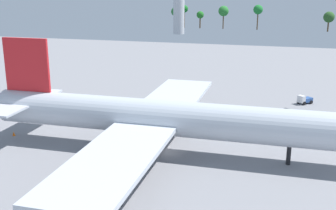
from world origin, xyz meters
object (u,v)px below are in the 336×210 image
cargo_airplane (165,118)px  fuel_truck (304,100)px  pushback_tractor (281,113)px  safety_cone_tail (14,134)px  cargo_loader (321,121)px

cargo_airplane → fuel_truck: 44.75m
pushback_tractor → safety_cone_tail: (-48.27, -23.91, -0.72)m
pushback_tractor → cargo_loader: bearing=-19.2°
pushback_tractor → cargo_loader: pushback_tractor is taller
cargo_airplane → fuel_truck: size_ratio=17.71×
cargo_airplane → pushback_tractor: 30.91m
fuel_truck → cargo_loader: bearing=-80.6°
fuel_truck → safety_cone_tail: 65.18m
cargo_airplane → pushback_tractor: bearing=52.3°
fuel_truck → safety_cone_tail: bearing=-145.1°
cargo_loader → safety_cone_tail: bearing=-159.3°
cargo_airplane → safety_cone_tail: (-29.61, 0.26, -5.55)m
pushback_tractor → fuel_truck: bearing=68.7°
fuel_truck → safety_cone_tail: fuel_truck is taller
fuel_truck → cargo_loader: (2.66, -16.11, 0.05)m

